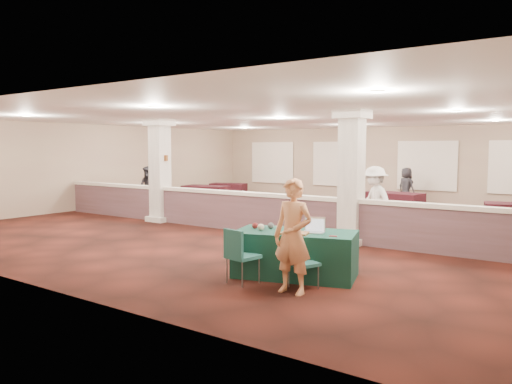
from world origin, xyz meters
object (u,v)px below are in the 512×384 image
Objects in this scene: near_table at (295,254)px; far_table_back_left at (228,190)px; conf_chair_side at (239,252)px; attendee_d at (406,187)px; conf_chair_main at (300,259)px; attendee_a at (148,188)px; attendee_b at (375,201)px; far_table_front_left at (206,195)px; far_table_front_center at (235,206)px; far_table_front_right at (483,222)px; woman at (293,236)px; far_table_back_center at (394,204)px.

far_table_back_left is at bearing 116.30° from near_table.
conf_chair_side is 13.02m from attendee_d.
conf_chair_main is 15.42m from far_table_back_left.
attendee_b is (8.90, -0.20, 0.10)m from attendee_a.
conf_chair_side is at bearing -46.44° from far_table_front_left.
far_table_front_center is 1.14× the size of far_table_front_right.
near_table is at bearing -50.95° from attendee_b.
far_table_back_left is (-0.99, 2.73, -0.05)m from far_table_front_left.
woman is 1.19× the size of attendee_d.
conf_chair_side is 10.80m from attendee_a.
woman is at bearing -78.43° from near_table.
far_table_back_left is 0.89× the size of attendee_b.
attendee_d is (-2.47, 12.59, 0.28)m from conf_chair_main.
far_table_back_center is 8.88m from attendee_a.
attendee_d reaches higher than far_table_back_center.
far_table_front_center is at bearing -49.79° from far_table_back_left.
far_table_back_left is at bearing 130.21° from far_table_front_center.
far_table_front_left is at bearing 121.79° from near_table.
conf_chair_side is at bearing -84.48° from far_table_back_center.
attendee_b is at bearing -76.70° from far_table_back_center.
far_table_front_left is 2.91m from far_table_back_left.
woman is at bearing -47.84° from far_table_back_left.
far_table_back_left is 5.59m from attendee_a.
conf_chair_side is at bearing 120.76° from attendee_d.
far_table_front_right is at bearing 5.45° from attendee_a.
far_table_front_right is (2.40, 7.59, -0.22)m from conf_chair_side.
near_table is 1.16× the size of attendee_b.
attendee_b reaches higher than conf_chair_side.
near_table is 1.38× the size of attendee_d.
far_table_front_right is 11.39m from attendee_a.
far_table_front_left is at bearing -70.14° from far_table_back_left.
far_table_front_right is (1.88, 6.59, -0.07)m from near_table.
conf_chair_side is 0.52× the size of woman.
far_table_front_right is 2.95m from attendee_b.
attendee_b is (0.02, 5.93, 0.36)m from conf_chair_side.
far_table_front_right is 0.87× the size of far_table_back_center.
far_table_back_left is 8.11m from attendee_d.
far_table_front_center is (-6.00, 6.27, -0.53)m from woman.
attendee_b is (8.51, -3.00, 0.53)m from far_table_front_left.
conf_chair_side reaches higher than far_table_back_center.
conf_chair_main reaches higher than far_table_front_right.
far_table_front_center is at bearing 133.74° from woman.
far_table_front_left is 7.61m from far_table_back_center.
conf_chair_main is at bearing -78.65° from far_table_back_center.
conf_chair_side is 0.57× the size of far_table_front_right.
far_table_front_left is 8.08m from attendee_d.
near_table is 1.13m from conf_chair_side.
far_table_front_left is (-8.50, 8.93, -0.18)m from conf_chair_side.
attendee_a reaches higher than conf_chair_main.
far_table_front_left is 1.22× the size of attendee_d.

